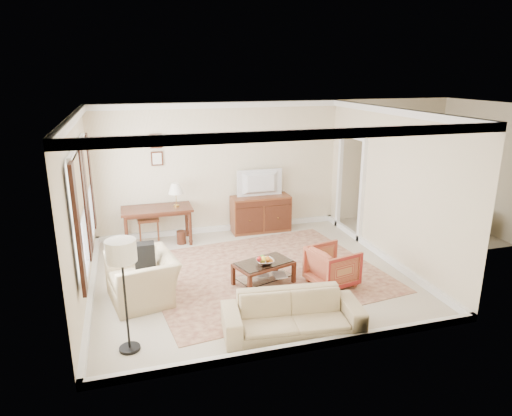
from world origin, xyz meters
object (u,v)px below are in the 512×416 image
sideboard (261,214)px  coffee_table (264,267)px  club_armchair (142,271)px  tv (261,175)px  writing_desk (157,213)px  striped_armchair (333,265)px  sofa (293,308)px

sideboard → coffee_table: size_ratio=1.21×
club_armchair → coffee_table: bearing=78.6°
tv → club_armchair: tv is taller
sideboard → tv: size_ratio=1.35×
writing_desk → club_armchair: (-0.43, -2.47, -0.19)m
tv → coffee_table: size_ratio=0.90×
sideboard → writing_desk: bearing=-175.7°
tv → coffee_table: (-0.74, -2.64, -1.00)m
sideboard → striped_armchair: bearing=-82.8°
club_armchair → tv: bearing=122.6°
writing_desk → sideboard: (2.32, 0.18, -0.27)m
tv → coffee_table: 2.92m
sideboard → club_armchair: (-2.75, -2.64, 0.08)m
sofa → sideboard: bearing=85.8°
tv → striped_armchair: size_ratio=1.34×
tv → striped_armchair: 3.15m
sideboard → club_armchair: club_armchair is taller
coffee_table → sofa: size_ratio=0.57×
writing_desk → sofa: (1.52, -4.04, -0.30)m
sofa → writing_desk: bearing=117.2°
writing_desk → coffee_table: 2.96m
coffee_table → club_armchair: (-2.01, 0.02, 0.18)m
sideboard → tv: 0.90m
striped_armchair → club_armchair: bearing=70.7°
coffee_table → sideboard: bearing=74.4°
writing_desk → striped_armchair: bearing=-46.3°
tv → sofa: bearing=79.2°
writing_desk → club_armchair: 2.51m
sideboard → sofa: bearing=-100.8°
club_armchair → sofa: 2.51m
writing_desk → club_armchair: size_ratio=1.28×
sideboard → coffee_table: 2.76m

